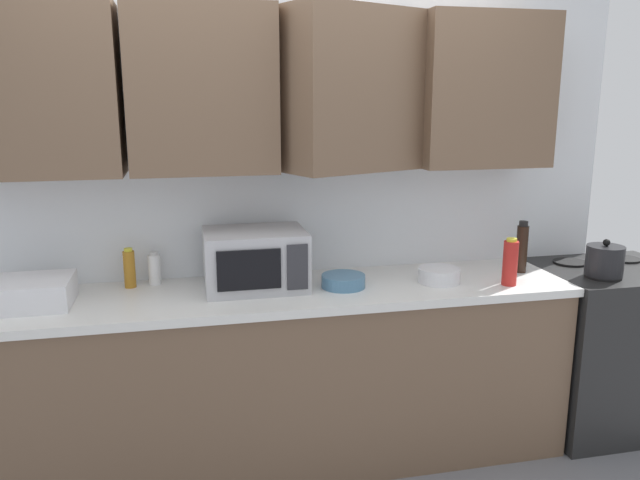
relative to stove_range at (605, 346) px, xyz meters
The scene contains 12 objects.
wall_back_with_cabinets 2.13m from the stove_range, behind, with size 3.67×0.56×2.60m.
counter_run 1.78m from the stove_range, behind, with size 2.80×0.63×0.90m.
stove_range is the anchor object (origin of this frame).
kettle 0.58m from the stove_range, 140.53° to the right, with size 0.18×0.18×0.19m.
microwave 2.01m from the stove_range, behind, with size 0.48×0.37×0.28m.
dish_rack 2.97m from the stove_range, behind, with size 0.38×0.30×0.12m, color silver.
bottle_amber_vinegar 2.57m from the stove_range, behind, with size 0.06×0.06×0.19m.
bottle_white_jar 2.46m from the stove_range, behind, with size 0.06×0.06×0.16m.
bottle_red_sauce 0.91m from the stove_range, 167.88° to the right, with size 0.07×0.07×0.23m.
bottle_soy_dark 0.79m from the stove_range, behind, with size 0.06×0.06×0.27m.
bowl_ceramic_small 1.58m from the stove_range, behind, with size 0.21×0.21×0.06m, color teal.
bowl_mixing_large 1.13m from the stove_range, behind, with size 0.21×0.21×0.07m, color silver.
Camera 1 is at (-0.46, -3.11, 1.79)m, focal length 34.87 mm.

